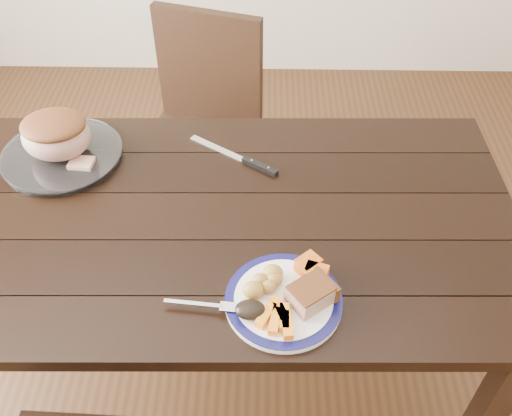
{
  "coord_description": "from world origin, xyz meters",
  "views": [
    {
      "loc": [
        0.1,
        -1.09,
        1.86
      ],
      "look_at": [
        0.08,
        -0.02,
        0.8
      ],
      "focal_mm": 40.0,
      "sensor_mm": 36.0,
      "label": 1
    }
  ],
  "objects_px": {
    "dining_table": "(228,238)",
    "fork": "(207,305)",
    "pork_slice": "(311,294)",
    "roast_joint": "(56,136)",
    "serving_platter": "(62,156)",
    "chair_far": "(202,122)",
    "dinner_plate": "(283,301)",
    "carving_knife": "(249,161)"
  },
  "relations": [
    {
      "from": "dining_table",
      "to": "pork_slice",
      "type": "distance_m",
      "value": 0.39
    },
    {
      "from": "fork",
      "to": "dinner_plate",
      "type": "bearing_deg",
      "value": 13.51
    },
    {
      "from": "chair_far",
      "to": "roast_joint",
      "type": "distance_m",
      "value": 0.69
    },
    {
      "from": "carving_knife",
      "to": "chair_far",
      "type": "bearing_deg",
      "value": 145.36
    },
    {
      "from": "pork_slice",
      "to": "fork",
      "type": "xyz_separation_m",
      "value": [
        -0.24,
        -0.02,
        -0.02
      ]
    },
    {
      "from": "dining_table",
      "to": "dinner_plate",
      "type": "height_order",
      "value": "dinner_plate"
    },
    {
      "from": "chair_far",
      "to": "fork",
      "type": "height_order",
      "value": "chair_far"
    },
    {
      "from": "pork_slice",
      "to": "serving_platter",
      "type": "bearing_deg",
      "value": 143.92
    },
    {
      "from": "chair_far",
      "to": "roast_joint",
      "type": "relative_size",
      "value": 4.61
    },
    {
      "from": "chair_far",
      "to": "serving_platter",
      "type": "bearing_deg",
      "value": 70.73
    },
    {
      "from": "pork_slice",
      "to": "carving_knife",
      "type": "bearing_deg",
      "value": 107.04
    },
    {
      "from": "roast_joint",
      "to": "fork",
      "type": "bearing_deg",
      "value": -48.47
    },
    {
      "from": "dinner_plate",
      "to": "carving_knife",
      "type": "xyz_separation_m",
      "value": [
        -0.1,
        0.51,
        -0.0
      ]
    },
    {
      "from": "pork_slice",
      "to": "dining_table",
      "type": "bearing_deg",
      "value": 125.96
    },
    {
      "from": "dining_table",
      "to": "carving_knife",
      "type": "xyz_separation_m",
      "value": [
        0.05,
        0.22,
        0.1
      ]
    },
    {
      "from": "dining_table",
      "to": "serving_platter",
      "type": "distance_m",
      "value": 0.57
    },
    {
      "from": "fork",
      "to": "carving_knife",
      "type": "distance_m",
      "value": 0.54
    },
    {
      "from": "chair_far",
      "to": "serving_platter",
      "type": "distance_m",
      "value": 0.66
    },
    {
      "from": "pork_slice",
      "to": "dinner_plate",
      "type": "bearing_deg",
      "value": 175.24
    },
    {
      "from": "dinner_plate",
      "to": "serving_platter",
      "type": "relative_size",
      "value": 0.79
    },
    {
      "from": "dining_table",
      "to": "carving_knife",
      "type": "bearing_deg",
      "value": 76.26
    },
    {
      "from": "chair_far",
      "to": "serving_platter",
      "type": "height_order",
      "value": "chair_far"
    },
    {
      "from": "dinner_plate",
      "to": "carving_knife",
      "type": "distance_m",
      "value": 0.52
    },
    {
      "from": "roast_joint",
      "to": "pork_slice",
      "type": "bearing_deg",
      "value": -36.08
    },
    {
      "from": "dinner_plate",
      "to": "serving_platter",
      "type": "xyz_separation_m",
      "value": [
        -0.66,
        0.52,
        0.0
      ]
    },
    {
      "from": "serving_platter",
      "to": "carving_knife",
      "type": "relative_size",
      "value": 1.26
    },
    {
      "from": "dining_table",
      "to": "roast_joint",
      "type": "distance_m",
      "value": 0.59
    },
    {
      "from": "pork_slice",
      "to": "roast_joint",
      "type": "height_order",
      "value": "roast_joint"
    },
    {
      "from": "dining_table",
      "to": "fork",
      "type": "distance_m",
      "value": 0.33
    },
    {
      "from": "chair_far",
      "to": "pork_slice",
      "type": "xyz_separation_m",
      "value": [
        0.36,
        -1.03,
        0.27
      ]
    },
    {
      "from": "pork_slice",
      "to": "roast_joint",
      "type": "xyz_separation_m",
      "value": [
        -0.72,
        0.53,
        0.04
      ]
    },
    {
      "from": "pork_slice",
      "to": "roast_joint",
      "type": "relative_size",
      "value": 0.49
    },
    {
      "from": "serving_platter",
      "to": "pork_slice",
      "type": "bearing_deg",
      "value": -36.08
    },
    {
      "from": "roast_joint",
      "to": "serving_platter",
      "type": "bearing_deg",
      "value": 0.0
    },
    {
      "from": "fork",
      "to": "roast_joint",
      "type": "height_order",
      "value": "roast_joint"
    },
    {
      "from": "pork_slice",
      "to": "fork",
      "type": "height_order",
      "value": "pork_slice"
    },
    {
      "from": "dinner_plate",
      "to": "serving_platter",
      "type": "distance_m",
      "value": 0.84
    },
    {
      "from": "dining_table",
      "to": "serving_platter",
      "type": "xyz_separation_m",
      "value": [
        -0.51,
        0.24,
        0.1
      ]
    },
    {
      "from": "dining_table",
      "to": "chair_far",
      "type": "bearing_deg",
      "value": 101.5
    },
    {
      "from": "pork_slice",
      "to": "chair_far",
      "type": "bearing_deg",
      "value": 109.4
    },
    {
      "from": "dinner_plate",
      "to": "pork_slice",
      "type": "xyz_separation_m",
      "value": [
        0.06,
        -0.01,
        0.03
      ]
    },
    {
      "from": "dining_table",
      "to": "pork_slice",
      "type": "relative_size",
      "value": 16.29
    }
  ]
}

